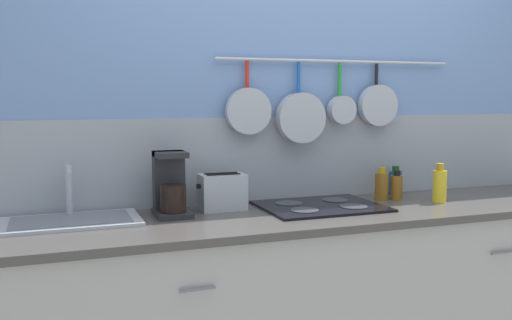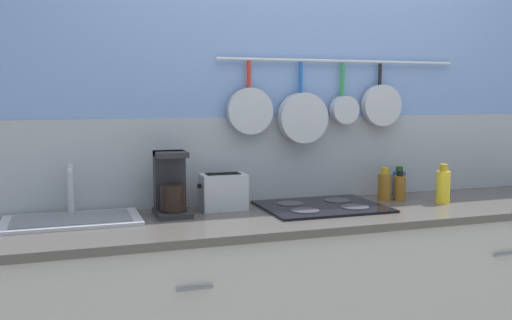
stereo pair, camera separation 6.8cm
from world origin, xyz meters
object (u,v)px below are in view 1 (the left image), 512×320
Objects in this scene: bottle_hot_sauce at (397,187)px; bottle_cooking_wine at (382,185)px; toaster at (222,192)px; coffee_maker at (171,188)px; bottle_dish_soap at (440,185)px; bottle_sesame_oil at (395,182)px.

bottle_cooking_wine is at bearing 164.96° from bottle_hot_sauce.
coffee_maker is at bearing -172.47° from toaster.
coffee_maker is at bearing 178.95° from bottle_hot_sauce.
bottle_dish_soap reaches higher than toaster.
bottle_cooking_wine is 0.86× the size of bottle_dish_soap.
bottle_cooking_wine is at bearing 144.92° from bottle_dish_soap.
bottle_dish_soap is (1.33, -0.16, -0.03)m from coffee_maker.
coffee_maker is at bearing 172.95° from bottle_dish_soap.
coffee_maker reaches higher than toaster.
coffee_maker reaches higher than bottle_cooking_wine.
bottle_dish_soap is at bearing -10.38° from toaster.
toaster is 1.50× the size of bottle_hot_sauce.
coffee_maker is 1.70× the size of bottle_cooking_wine.
bottle_sesame_oil is (0.15, 0.10, -0.01)m from bottle_cooking_wine.
coffee_maker is 1.10m from bottle_cooking_wine.
coffee_maker reaches higher than bottle_hot_sauce.
bottle_cooking_wine is at bearing -145.70° from bottle_sesame_oil.
toaster is 0.92m from bottle_hot_sauce.
toaster is at bearing 169.62° from bottle_dish_soap.
bottle_dish_soap reaches higher than bottle_sesame_oil.
toaster is at bearing 176.61° from bottle_hot_sauce.
bottle_hot_sauce is at bearing -15.04° from bottle_cooking_wine.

